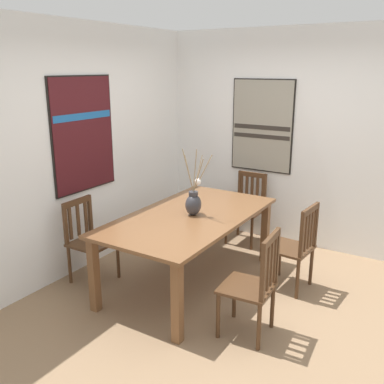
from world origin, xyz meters
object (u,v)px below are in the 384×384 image
dining_table (189,223)px  painting_on_back_wall (83,134)px  centerpiece_vase (194,202)px  chair_3 (89,239)px  chair_1 (247,206)px  chair_2 (254,284)px  chair_0 (296,245)px  painting_on_side_wall (262,126)px

dining_table → painting_on_back_wall: 1.51m
centerpiece_vase → chair_3: size_ratio=0.79×
chair_1 → chair_2: size_ratio=0.96×
dining_table → centerpiece_vase: 0.23m
dining_table → centerpiece_vase: centerpiece_vase is taller
chair_0 → painting_on_side_wall: bearing=37.7°
chair_1 → painting_on_side_wall: size_ratio=0.77×
dining_table → chair_1: chair_1 is taller
dining_table → chair_2: 1.10m
chair_1 → chair_3: (-1.89, 0.97, -0.02)m
chair_0 → chair_3: size_ratio=1.03×
dining_table → chair_3: chair_3 is taller
chair_2 → chair_3: (0.01, 1.91, -0.02)m
dining_table → chair_2: size_ratio=2.14×
chair_3 → centerpiece_vase: bearing=-62.2°
dining_table → chair_2: chair_2 is taller
painting_on_back_wall → chair_0: bearing=-73.2°
chair_2 → painting_on_side_wall: bearing=22.4°
chair_1 → painting_on_back_wall: painting_on_back_wall is taller
chair_2 → painting_on_back_wall: 2.44m
dining_table → painting_on_side_wall: 1.85m
centerpiece_vase → chair_1: (1.37, 0.02, -0.42)m
chair_1 → painting_on_side_wall: (0.26, -0.05, 1.02)m
chair_2 → painting_on_back_wall: size_ratio=0.76×
painting_on_back_wall → painting_on_side_wall: (1.86, -1.30, -0.03)m
chair_1 → painting_on_back_wall: 2.28m
chair_0 → centerpiece_vase: bearing=115.1°
chair_0 → dining_table: bearing=115.6°
centerpiece_vase → painting_on_back_wall: size_ratio=0.56×
centerpiece_vase → painting_on_back_wall: (-0.23, 1.27, 0.62)m
centerpiece_vase → chair_0: (0.44, -0.95, -0.42)m
painting_on_back_wall → painting_on_side_wall: size_ratio=1.05×
chair_0 → chair_3: bearing=116.5°
painting_on_side_wall → chair_3: bearing=154.6°
chair_0 → painting_on_back_wall: (-0.67, 2.22, 1.04)m
centerpiece_vase → painting_on_side_wall: size_ratio=0.59×
centerpiece_vase → chair_0: 1.13m
chair_0 → chair_1: (0.93, 0.96, -0.00)m
dining_table → chair_1: 1.41m
chair_0 → chair_3: chair_0 is taller
centerpiece_vase → chair_3: (-0.52, 0.99, -0.44)m
centerpiece_vase → chair_3: centerpiece_vase is taller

